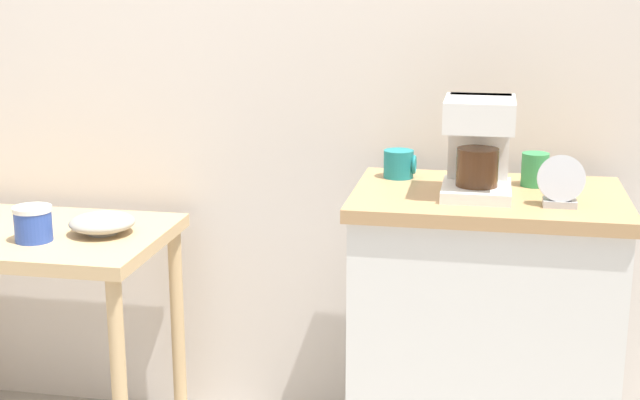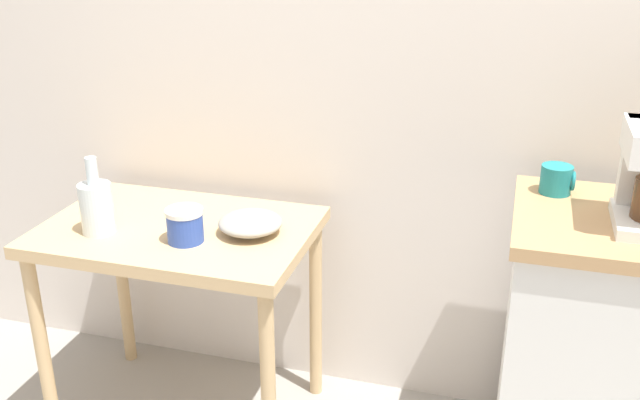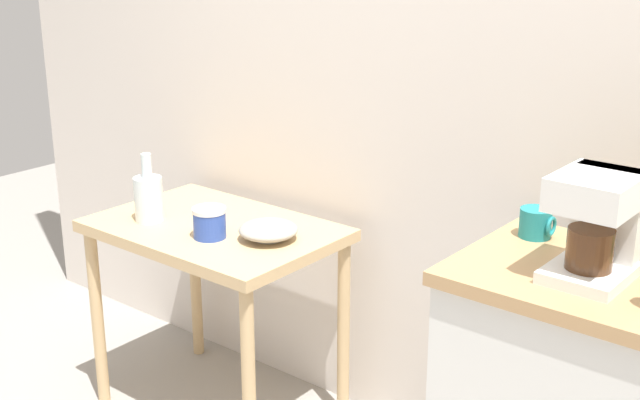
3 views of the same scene
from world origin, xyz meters
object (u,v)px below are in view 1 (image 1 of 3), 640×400
object	(u,v)px
mug_dark_teal	(399,164)
mug_tall_green	(536,170)
table_clock	(561,184)
canister_enamel	(33,224)
coffee_maker	(478,142)
bowl_stoneware	(102,223)

from	to	relation	value
mug_dark_teal	mug_tall_green	distance (m)	0.38
mug_dark_teal	table_clock	bearing A→B (deg)	-30.09
canister_enamel	mug_tall_green	distance (m)	1.44
coffee_maker	mug_tall_green	distance (m)	0.22
bowl_stoneware	mug_tall_green	distance (m)	1.27
coffee_maker	mug_dark_teal	world-z (taller)	coffee_maker
bowl_stoneware	table_clock	xyz separation A→B (m)	(1.30, -0.13, 0.21)
coffee_maker	mug_dark_teal	xyz separation A→B (m)	(-0.22, 0.16, -0.10)
canister_enamel	table_clock	size ratio (longest dim) A/B	0.86
mug_tall_green	bowl_stoneware	bearing A→B (deg)	-176.09
bowl_stoneware	mug_tall_green	xyz separation A→B (m)	(1.25, 0.09, 0.19)
bowl_stoneware	canister_enamel	world-z (taller)	canister_enamel
mug_tall_green	table_clock	world-z (taller)	table_clock
coffee_maker	mug_tall_green	xyz separation A→B (m)	(0.16, 0.13, -0.10)
coffee_maker	mug_dark_teal	distance (m)	0.29
table_clock	canister_enamel	bearing A→B (deg)	178.98
bowl_stoneware	mug_dark_teal	world-z (taller)	mug_dark_teal
coffee_maker	mug_dark_teal	size ratio (longest dim) A/B	2.79
bowl_stoneware	coffee_maker	xyz separation A→B (m)	(1.09, -0.04, 0.29)
canister_enamel	mug_tall_green	size ratio (longest dim) A/B	1.21
bowl_stoneware	table_clock	size ratio (longest dim) A/B	1.49
mug_dark_teal	bowl_stoneware	bearing A→B (deg)	-172.19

